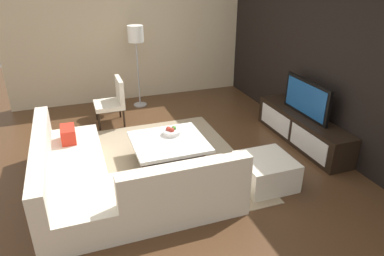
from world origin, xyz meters
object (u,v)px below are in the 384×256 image
(television, at_px, (306,98))
(fruit_bowl, at_px, (172,132))
(coffee_table, at_px, (169,151))
(sectional_couch, at_px, (110,180))
(floor_lamp, at_px, (136,39))
(media_console, at_px, (302,129))
(accent_chair_near, at_px, (114,99))
(ottoman, at_px, (265,171))

(television, distance_m, fruit_bowl, 2.25)
(coffee_table, relative_size, fruit_bowl, 3.84)
(sectional_couch, height_order, floor_lamp, floor_lamp)
(media_console, relative_size, accent_chair_near, 2.38)
(coffee_table, xyz_separation_m, accent_chair_near, (-1.77, -0.55, 0.29))
(sectional_couch, bearing_deg, television, 99.12)
(television, height_order, accent_chair_near, television)
(media_console, xyz_separation_m, accent_chair_near, (-1.87, -2.85, 0.24))
(ottoman, relative_size, fruit_bowl, 2.50)
(media_console, relative_size, television, 1.87)
(accent_chair_near, height_order, ottoman, accent_chair_near)
(accent_chair_near, xyz_separation_m, floor_lamp, (-0.75, 0.63, 0.92))
(media_console, bearing_deg, floor_lamp, -139.81)
(floor_lamp, height_order, ottoman, floor_lamp)
(sectional_couch, bearing_deg, accent_chair_near, 170.20)
(floor_lamp, bearing_deg, media_console, 40.19)
(television, distance_m, floor_lamp, 3.49)
(television, xyz_separation_m, fruit_bowl, (-0.28, -2.20, -0.37))
(sectional_couch, xyz_separation_m, accent_chair_near, (-2.39, 0.41, 0.21))
(coffee_table, distance_m, fruit_bowl, 0.30)
(ottoman, bearing_deg, media_console, 126.46)
(coffee_table, distance_m, accent_chair_near, 1.88)
(media_console, relative_size, coffee_table, 1.92)
(media_console, xyz_separation_m, sectional_couch, (0.52, -3.26, 0.03))
(sectional_couch, height_order, fruit_bowl, sectional_couch)
(floor_lamp, bearing_deg, ottoman, 15.83)
(ottoman, bearing_deg, accent_chair_near, -149.52)
(fruit_bowl, bearing_deg, media_console, 82.71)
(coffee_table, bearing_deg, ottoman, 47.17)
(sectional_couch, bearing_deg, fruit_bowl, 127.09)
(sectional_couch, height_order, ottoman, sectional_couch)
(floor_lamp, height_order, fruit_bowl, floor_lamp)
(coffee_table, relative_size, accent_chair_near, 1.24)
(coffee_table, bearing_deg, floor_lamp, 178.21)
(ottoman, bearing_deg, floor_lamp, -164.17)
(coffee_table, bearing_deg, accent_chair_near, -162.68)
(media_console, bearing_deg, sectional_couch, -80.88)
(media_console, distance_m, accent_chair_near, 3.42)
(fruit_bowl, bearing_deg, television, 82.71)
(sectional_couch, bearing_deg, media_console, 99.12)
(media_console, xyz_separation_m, ottoman, (0.90, -1.22, -0.05))
(floor_lamp, distance_m, fruit_bowl, 2.54)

